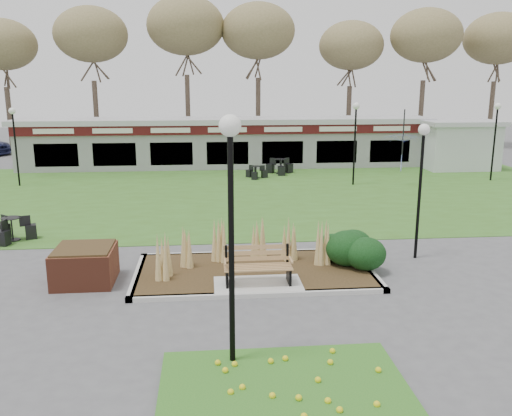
{
  "coord_description": "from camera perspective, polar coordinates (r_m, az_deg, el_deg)",
  "views": [
    {
      "loc": [
        -1.23,
        -12.56,
        5.11
      ],
      "look_at": [
        0.12,
        2.0,
        1.64
      ],
      "focal_mm": 38.0,
      "sensor_mm": 36.0,
      "label": 1
    }
  ],
  "objects": [
    {
      "name": "lawn",
      "position": [
        25.12,
        -2.37,
        1.61
      ],
      "size": [
        34.0,
        16.0,
        0.02
      ],
      "primitive_type": "cube",
      "color": "#39631F",
      "rests_on": "ground"
    },
    {
      "name": "service_hut",
      "position": [
        34.12,
        20.45,
        6.35
      ],
      "size": [
        4.4,
        3.4,
        2.83
      ],
      "color": "silver",
      "rests_on": "ground"
    },
    {
      "name": "food_pavilion",
      "position": [
        32.75,
        -3.12,
        6.95
      ],
      "size": [
        24.6,
        3.4,
        2.9
      ],
      "color": "gray",
      "rests_on": "ground"
    },
    {
      "name": "brick_planter",
      "position": [
        14.68,
        -17.57,
        -5.7
      ],
      "size": [
        1.5,
        1.5,
        0.95
      ],
      "color": "brown",
      "rests_on": "ground"
    },
    {
      "name": "patio_umbrella",
      "position": [
        27.5,
        15.13,
        5.69
      ],
      "size": [
        2.51,
        2.54,
        2.63
      ],
      "color": "black",
      "rests_on": "ground"
    },
    {
      "name": "lamp_post_far_left",
      "position": [
        28.85,
        -24.12,
        7.56
      ],
      "size": [
        0.32,
        0.32,
        3.82
      ],
      "color": "black",
      "rests_on": "ground"
    },
    {
      "name": "flower_bed",
      "position": [
        9.5,
        3.11,
        -18.69
      ],
      "size": [
        4.2,
        3.0,
        0.16
      ],
      "color": "#2A6A1E",
      "rests_on": "ground"
    },
    {
      "name": "bistro_set_d",
      "position": [
        30.23,
        2.55,
        4.16
      ],
      "size": [
        1.55,
        1.36,
        0.83
      ],
      "color": "black",
      "rests_on": "ground"
    },
    {
      "name": "bistro_set_c",
      "position": [
        28.82,
        0.02,
        3.6
      ],
      "size": [
        1.17,
        1.18,
        0.64
      ],
      "color": "black",
      "rests_on": "ground"
    },
    {
      "name": "lamp_post_mid_right",
      "position": [
        27.08,
        10.43,
        8.55
      ],
      "size": [
        0.34,
        0.34,
        4.05
      ],
      "color": "black",
      "rests_on": "ground"
    },
    {
      "name": "bistro_set_b",
      "position": [
        19.28,
        -24.26,
        -2.39
      ],
      "size": [
        1.41,
        1.36,
        0.76
      ],
      "color": "black",
      "rests_on": "ground"
    },
    {
      "name": "park_bench",
      "position": [
        13.64,
        0.17,
        -6.01
      ],
      "size": [
        1.7,
        0.66,
        0.93
      ],
      "color": "#9A7345",
      "rests_on": "ground"
    },
    {
      "name": "lamp_post_far_right",
      "position": [
        30.42,
        23.95,
        8.05
      ],
      "size": [
        0.33,
        0.33,
        3.98
      ],
      "color": "black",
      "rests_on": "ground"
    },
    {
      "name": "lamp_post_near_right",
      "position": [
        16.06,
        17.05,
        4.69
      ],
      "size": [
        0.33,
        0.33,
        3.92
      ],
      "color": "black",
      "rests_on": "ground"
    },
    {
      "name": "lamp_post_near_left",
      "position": [
        9.25,
        -2.68,
        2.18
      ],
      "size": [
        0.38,
        0.38,
        4.56
      ],
      "color": "black",
      "rests_on": "ground"
    },
    {
      "name": "planting_bed",
      "position": [
        14.91,
        4.67,
        -5.25
      ],
      "size": [
        6.75,
        3.4,
        1.27
      ],
      "color": "#312613",
      "rests_on": "ground"
    },
    {
      "name": "tree_backdrop",
      "position": [
        40.71,
        -3.72,
        17.89
      ],
      "size": [
        47.24,
        5.24,
        10.36
      ],
      "color": "#47382B",
      "rests_on": "ground"
    },
    {
      "name": "ground",
      "position": [
        13.62,
        0.27,
        -8.69
      ],
      "size": [
        100.0,
        100.0,
        0.0
      ],
      "primitive_type": "plane",
      "color": "#515154",
      "rests_on": "ground"
    }
  ]
}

